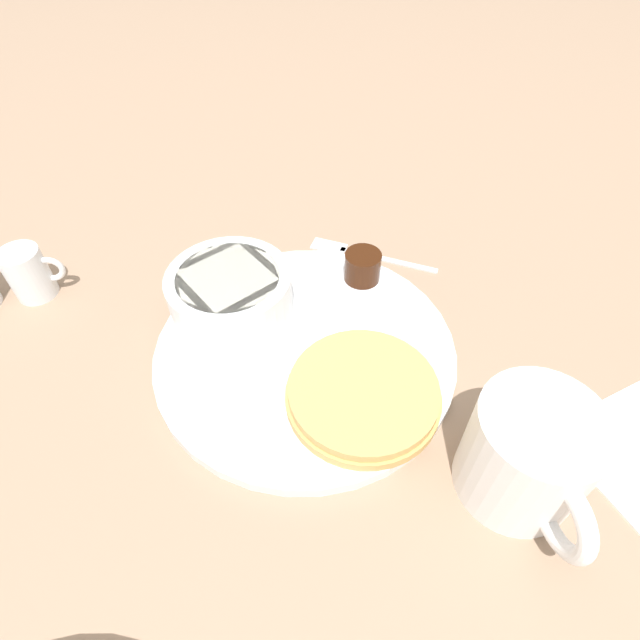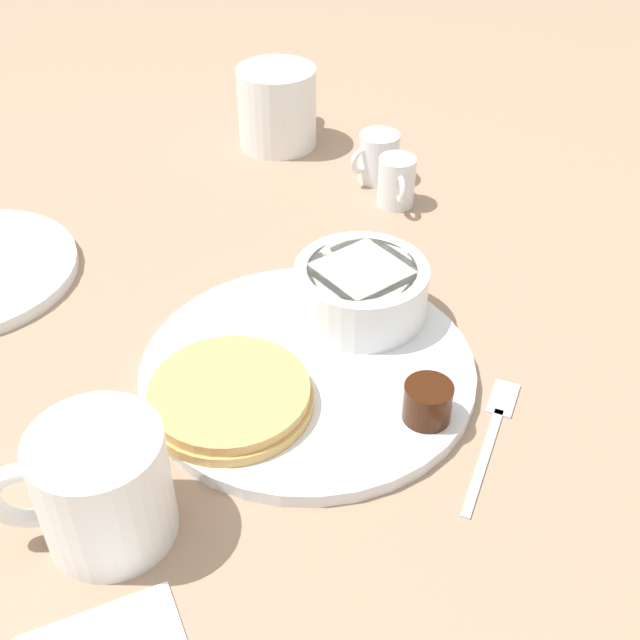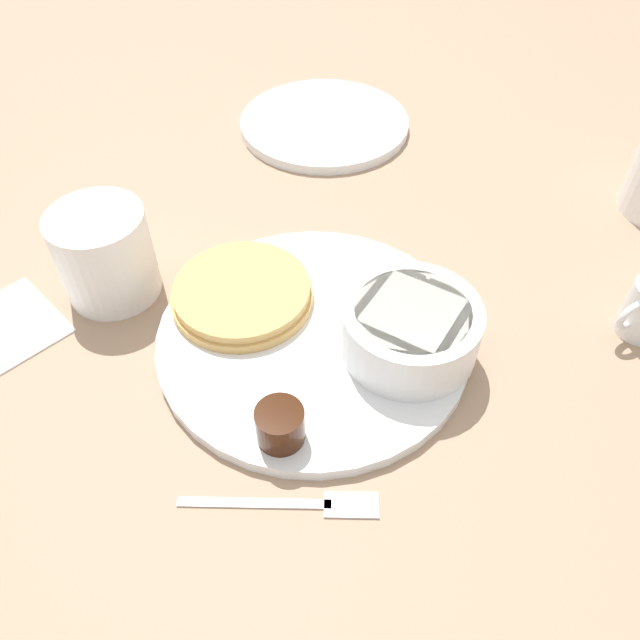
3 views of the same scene
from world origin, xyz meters
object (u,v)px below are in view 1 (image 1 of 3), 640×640
Objects in this scene: bowl at (231,293)px; creamer_pitcher_near at (29,273)px; plate at (305,350)px; fork at (358,252)px; coffee_mug at (529,457)px.

creamer_pitcher_near is at bearing -27.87° from bowl.
plate is 0.29m from creamer_pitcher_near.
fork is (-0.34, 0.04, -0.03)m from creamer_pitcher_near.
plate is at bearing 146.33° from creamer_pitcher_near.
creamer_pitcher_near is (0.36, -0.33, -0.02)m from coffee_mug.
bowl is 0.17m from fork.
fork is (0.02, -0.29, -0.04)m from coffee_mug.
coffee_mug is 0.96× the size of fork.
bowl is at bearing -48.81° from plate.
creamer_pitcher_near is (0.19, -0.10, -0.01)m from bowl.
creamer_pitcher_near is at bearing -33.67° from plate.
fork is at bearing 173.40° from creamer_pitcher_near.
coffee_mug is at bearing 93.44° from fork.
coffee_mug is at bearing 126.28° from bowl.
coffee_mug reaches higher than plate.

